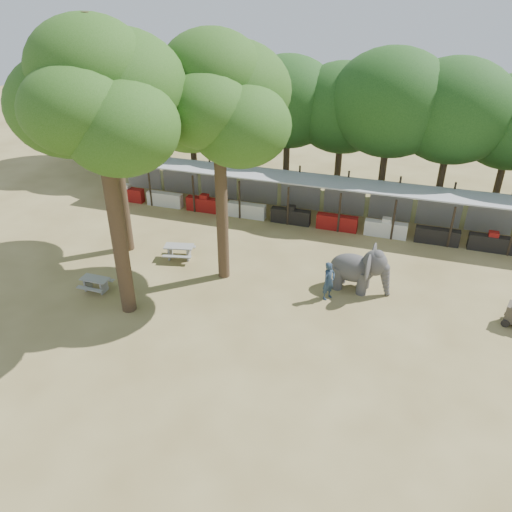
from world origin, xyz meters
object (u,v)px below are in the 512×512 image
(handler, at_px, (329,281))
(yard_tree_left, at_px, (107,94))
(elephant, at_px, (360,269))
(yard_tree_center, at_px, (98,97))
(yard_tree_back, at_px, (217,99))
(picnic_table_far, at_px, (179,250))
(picnic_table_near, at_px, (95,283))

(handler, bearing_deg, yard_tree_left, 113.25)
(yard_tree_left, distance_m, elephant, 14.49)
(yard_tree_center, distance_m, elephant, 13.42)
(yard_tree_center, height_order, yard_tree_back, yard_tree_center)
(yard_tree_center, bearing_deg, elephant, 25.77)
(picnic_table_far, bearing_deg, elephant, -12.75)
(yard_tree_back, bearing_deg, elephant, 5.63)
(elephant, relative_size, handler, 1.59)
(yard_tree_center, bearing_deg, picnic_table_near, 162.77)
(yard_tree_back, bearing_deg, handler, -5.88)
(elephant, bearing_deg, picnic_table_far, -175.17)
(yard_tree_left, height_order, yard_tree_center, yard_tree_center)
(yard_tree_left, height_order, picnic_table_far, yard_tree_left)
(yard_tree_back, relative_size, picnic_table_near, 8.48)
(elephant, bearing_deg, yard_tree_back, -169.26)
(picnic_table_near, bearing_deg, picnic_table_far, 59.50)
(yard_tree_left, bearing_deg, elephant, -1.56)
(handler, distance_m, picnic_table_near, 10.93)
(yard_tree_back, distance_m, elephant, 9.98)
(yard_tree_center, relative_size, picnic_table_near, 8.99)
(yard_tree_back, relative_size, elephant, 3.81)
(yard_tree_left, relative_size, picnic_table_far, 6.25)
(yard_tree_left, distance_m, handler, 13.62)
(handler, height_order, picnic_table_far, handler)
(yard_tree_center, height_order, picnic_table_far, yard_tree_center)
(yard_tree_center, height_order, elephant, yard_tree_center)
(yard_tree_center, bearing_deg, picnic_table_far, 86.78)
(elephant, bearing_deg, yard_tree_center, -149.12)
(yard_tree_back, height_order, elephant, yard_tree_back)
(elephant, distance_m, handler, 1.74)
(elephant, xyz_separation_m, picnic_table_near, (-11.78, -3.99, -0.69))
(yard_tree_left, bearing_deg, yard_tree_center, -59.04)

